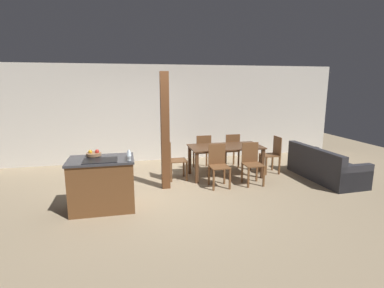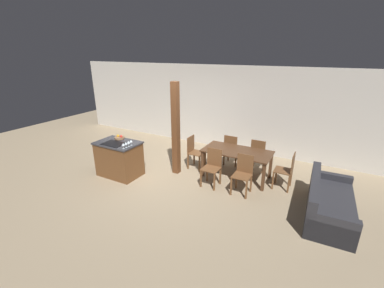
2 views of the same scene
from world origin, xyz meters
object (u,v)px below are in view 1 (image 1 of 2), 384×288
Objects in this scene: fruit_bowl at (94,154)px; wine_glass_near at (129,154)px; wine_glass_far at (129,152)px; dining_chair_near_right at (252,162)px; dining_chair_far_left at (203,151)px; dining_chair_far_right at (231,150)px; dining_table at (225,150)px; dining_chair_head_end at (174,159)px; couch at (324,168)px; kitchen_island at (102,184)px; wine_glass_middle at (129,153)px; wine_glass_end at (129,151)px; timber_post at (165,132)px; dining_chair_foot_end at (272,154)px; dining_chair_near_left at (218,165)px.

fruit_bowl is 1.83× the size of wine_glass_near.
wine_glass_far is 2.82m from dining_chair_near_right.
fruit_bowl reaches higher than dining_chair_near_right.
dining_chair_far_right is (0.77, 0.00, 0.00)m from dining_chair_far_left.
dining_table is 0.78m from dining_chair_near_right.
wine_glass_far is 1.87m from dining_chair_head_end.
fruit_bowl is 0.14× the size of couch.
kitchen_island is 0.65× the size of dining_table.
dining_chair_near_right is 1.00× the size of dining_chair_head_end.
dining_chair_head_end is (-1.23, -0.00, -0.15)m from dining_table.
dining_chair_head_end reaches higher than couch.
fruit_bowl is at bearing 145.47° from wine_glass_middle.
wine_glass_near is 1.00× the size of wine_glass_middle.
dining_chair_near_right is (2.64, 0.80, -0.55)m from wine_glass_far.
kitchen_island is 0.77m from wine_glass_middle.
wine_glass_end is at bearing -164.96° from dining_chair_near_right.
fruit_bowl is at bearing -171.70° from dining_chair_near_right.
dining_chair_far_right is at bearing 31.85° from timber_post.
kitchen_island is at bearing -145.76° from timber_post.
dining_chair_head_end is at bearing 157.72° from dining_chair_near_right.
wine_glass_end is at bearing 90.00° from wine_glass_far.
timber_post is at bearing 84.19° from couch.
dining_chair_far_right is at bearing -128.09° from dining_chair_foot_end.
dining_chair_near_left is 0.48× the size of couch.
dining_chair_near_right is 1.07m from dining_chair_foot_end.
wine_glass_far is 2.11m from dining_chair_near_left.
wine_glass_middle is at bearing 98.20° from couch.
wine_glass_middle is 0.06× the size of timber_post.
dining_chair_near_right is 1.32m from dining_chair_far_right.
couch is (4.42, 0.91, -0.77)m from wine_glass_near.
dining_chair_far_left is (2.48, 1.80, -0.48)m from fruit_bowl.
timber_post reaches higher than dining_chair_far_right.
timber_post is at bearing -161.20° from dining_table.
couch is at bearing -1.75° from dining_chair_near_left.
fruit_bowl is 0.29× the size of dining_chair_foot_end.
dining_chair_foot_end is (1.61, 0.66, 0.00)m from dining_chair_near_left.
wine_glass_far reaches higher than dining_chair_near_left.
dining_table is at bearing 120.22° from dining_chair_near_right.
timber_post is (0.76, 0.86, 0.18)m from wine_glass_end.
dining_table is at bearing 34.55° from wine_glass_middle.
wine_glass_end is 0.06× the size of timber_post.
wine_glass_far is at bearing 48.59° from dining_chair_far_left.
wine_glass_end is (0.00, 0.28, 0.00)m from wine_glass_near.
wine_glass_near is 0.06× the size of timber_post.
dining_chair_foot_end is at bearing -0.00° from dining_table.
wine_glass_near reaches higher than dining_table.
wine_glass_end is 3.38m from dining_chair_far_right.
wine_glass_end is (0.48, -0.02, 0.57)m from kitchen_island.
dining_chair_near_left is at bearing 85.99° from couch.
kitchen_island is 0.56m from fruit_bowl.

